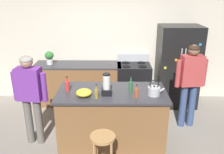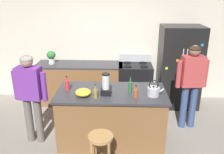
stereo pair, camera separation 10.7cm
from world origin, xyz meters
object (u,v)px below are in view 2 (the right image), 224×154
(bottle_cooking_sauce, at_px, (136,93))
(person_by_sink_right, at_px, (191,80))
(blender_appliance, at_px, (106,86))
(mixing_bowl, at_px, (83,92))
(kitchen_island, at_px, (111,116))
(bottle_soda, at_px, (67,85))
(person_by_island_left, at_px, (30,92))
(bottle_olive_oil, at_px, (130,87))
(bottle_vinegar, at_px, (96,93))
(bar_stool, at_px, (101,144))
(tea_kettle, at_px, (153,91))
(refrigerator, at_px, (179,67))
(stove_range, at_px, (135,84))
(potted_plant, at_px, (51,56))

(bottle_cooking_sauce, bearing_deg, person_by_sink_right, 34.14)
(blender_appliance, xyz_separation_m, mixing_bowl, (-0.36, -0.06, -0.10))
(kitchen_island, distance_m, bottle_soda, 0.94)
(person_by_island_left, bearing_deg, bottle_olive_oil, 1.48)
(person_by_island_left, relative_size, bottle_cooking_sauce, 7.38)
(bottle_cooking_sauce, xyz_separation_m, bottle_vinegar, (-0.63, -0.05, 0.01))
(person_by_sink_right, height_order, bar_stool, person_by_sink_right)
(blender_appliance, distance_m, bottle_vinegar, 0.23)
(bottle_cooking_sauce, bearing_deg, mixing_bowl, 177.24)
(bottle_soda, bearing_deg, blender_appliance, -12.66)
(kitchen_island, relative_size, tea_kettle, 6.69)
(kitchen_island, height_order, bar_stool, kitchen_island)
(refrigerator, bearing_deg, tea_kettle, -115.97)
(blender_appliance, bearing_deg, refrigerator, 45.95)
(person_by_island_left, relative_size, blender_appliance, 4.41)
(stove_range, xyz_separation_m, bottle_soda, (-1.24, -1.49, 0.56))
(mixing_bowl, bearing_deg, bar_stool, -63.86)
(person_by_island_left, height_order, person_by_sink_right, person_by_sink_right)
(refrigerator, bearing_deg, bar_stool, -124.31)
(tea_kettle, bearing_deg, mixing_bowl, -177.69)
(bar_stool, xyz_separation_m, bottle_vinegar, (-0.12, 0.58, 0.53))
(kitchen_island, bearing_deg, person_by_sink_right, 19.10)
(stove_range, bearing_deg, mixing_bowl, -118.85)
(person_by_sink_right, xyz_separation_m, blender_appliance, (-1.56, -0.63, 0.11))
(stove_range, height_order, bottle_olive_oil, bottle_olive_oil)
(bottle_cooking_sauce, bearing_deg, kitchen_island, 150.55)
(stove_range, relative_size, tea_kettle, 4.13)
(person_by_island_left, distance_m, bottle_soda, 0.62)
(refrigerator, relative_size, stove_range, 1.62)
(person_by_island_left, height_order, tea_kettle, person_by_island_left)
(refrigerator, xyz_separation_m, bottle_olive_oil, (-1.17, -1.52, 0.14))
(bottle_soda, relative_size, bottle_olive_oil, 0.93)
(bottle_vinegar, bearing_deg, bottle_soda, 149.58)
(blender_appliance, distance_m, tea_kettle, 0.77)
(kitchen_island, distance_m, tea_kettle, 0.89)
(potted_plant, bearing_deg, stove_range, -0.77)
(bottle_vinegar, height_order, mixing_bowl, bottle_vinegar)
(refrigerator, height_order, bar_stool, refrigerator)
(bar_stool, xyz_separation_m, blender_appliance, (0.04, 0.73, 0.60))
(potted_plant, height_order, mixing_bowl, potted_plant)
(person_by_island_left, height_order, mixing_bowl, person_by_island_left)
(bottle_cooking_sauce, bearing_deg, potted_plant, 135.90)
(bottle_cooking_sauce, relative_size, bottle_olive_oil, 0.78)
(kitchen_island, relative_size, stove_range, 1.62)
(kitchen_island, height_order, mixing_bowl, mixing_bowl)
(stove_range, distance_m, bottle_cooking_sauce, 1.83)
(refrigerator, relative_size, blender_appliance, 5.11)
(kitchen_island, bearing_deg, person_by_island_left, -177.23)
(person_by_island_left, xyz_separation_m, bottle_soda, (0.60, 0.10, 0.09))
(refrigerator, relative_size, potted_plant, 6.15)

